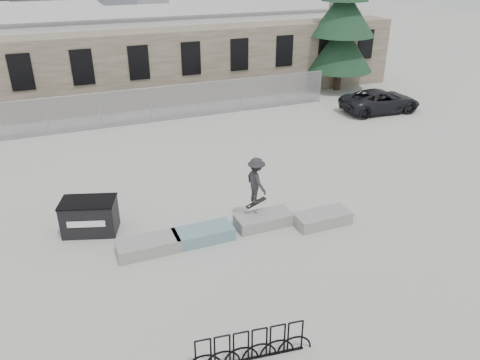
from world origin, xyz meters
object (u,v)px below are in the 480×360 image
planter_offset (322,218)px  planter_center_left (203,234)px  bike_rack (250,346)px  suv (380,101)px  planter_far_left (148,246)px  planter_center_right (263,219)px  dumpster (90,216)px  skateboarder (256,181)px  spruce_tree (343,18)px

planter_offset → planter_center_left: bearing=171.9°
bike_rack → suv: bearing=44.7°
planter_far_left → planter_offset: same height
planter_center_left → planter_far_left: bearing=-180.0°
planter_center_right → dumpster: dumpster is taller
bike_rack → skateboarder: skateboarder is taller
planter_center_right → bike_rack: bike_rack is taller
dumpster → planter_center_left: bearing=-11.8°
skateboarder → planter_center_right: bearing=-149.8°
planter_far_left → planter_center_left: bearing=0.0°
planter_center_right → planter_offset: size_ratio=1.00×
suv → spruce_tree: bearing=-1.1°
planter_offset → skateboarder: 2.79m
planter_offset → bike_rack: bike_rack is taller
skateboarder → spruce_tree: bearing=-47.4°
planter_center_left → spruce_tree: size_ratio=0.17×
bike_rack → planter_offset: bearing=44.4°
bike_rack → skateboarder: (2.66, 5.69, 1.25)m
bike_rack → suv: 20.97m
planter_far_left → planter_center_left: size_ratio=1.00×
dumpster → spruce_tree: size_ratio=0.18×
bike_rack → skateboarder: 6.41m
planter_center_right → planter_far_left: bearing=-178.7°
planter_far_left → bike_rack: size_ratio=0.64×
suv → skateboarder: (-12.23, -9.07, 1.01)m
planter_far_left → dumpster: size_ratio=0.96×
spruce_tree → bike_rack: bearing=-127.3°
planter_offset → bike_rack: 6.77m
dumpster → bike_rack: bearing=-50.6°
planter_far_left → dumpster: bearing=128.5°
planter_offset → suv: suv is taller
planter_offset → planter_center_right: bearing=160.6°
planter_far_left → bike_rack: bike_rack is taller
bike_rack → spruce_tree: bearing=52.7°
spruce_tree → suv: spruce_tree is taller
bike_rack → spruce_tree: spruce_tree is taller
planter_offset → skateboarder: size_ratio=1.10×
planter_far_left → planter_center_right: (4.15, 0.09, 0.00)m
dumpster → spruce_tree: bearing=53.2°
planter_center_left → planter_center_right: bearing=2.3°
dumpster → suv: suv is taller
planter_center_left → suv: suv is taller
planter_offset → skateboarder: skateboarder is taller
planter_far_left → skateboarder: skateboarder is taller
bike_rack → spruce_tree: 25.67m
planter_far_left → spruce_tree: (16.61, 14.79, 4.60)m
dumpster → planter_far_left: bearing=-33.5°
planter_far_left → spruce_tree: bearing=41.7°
planter_far_left → bike_rack: bearing=-76.4°
planter_far_left → planter_center_left: 1.87m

